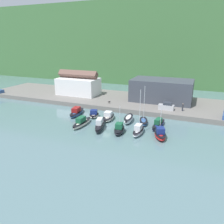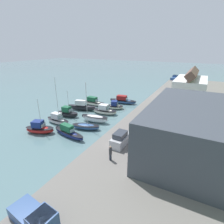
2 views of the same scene
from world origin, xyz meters
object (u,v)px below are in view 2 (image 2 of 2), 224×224
(moored_boat_0, at_px, (123,101))
(parked_car_1, at_px, (121,139))
(moored_boat_1, at_px, (115,106))
(pickup_truck_1, at_px, (36,219))
(person_on_quay, at_px, (110,153))
(moored_boat_9, at_px, (58,120))
(pickup_truck_0, at_px, (174,78))
(moored_boat_3, at_px, (95,118))
(moored_boat_8, at_px, (68,113))
(moored_boat_5, at_px, (68,132))
(moored_boat_6, at_px, (93,102))
(moored_boat_7, at_px, (82,107))
(moored_boat_2, at_px, (105,110))
(moored_boat_4, at_px, (86,126))
(moored_boat_10, at_px, (40,128))
(dog_on_quay, at_px, (152,108))

(moored_boat_0, xyz_separation_m, parked_car_1, (22.95, 10.02, 1.46))
(moored_boat_1, xyz_separation_m, parked_car_1, (17.65, 9.90, 1.52))
(pickup_truck_1, bearing_deg, person_on_quay, -179.50)
(moored_boat_9, height_order, pickup_truck_0, moored_boat_9)
(moored_boat_9, bearing_deg, moored_boat_0, 163.52)
(moored_boat_0, height_order, moored_boat_9, moored_boat_9)
(moored_boat_0, relative_size, moored_boat_1, 1.71)
(moored_boat_3, height_order, parked_car_1, parked_car_1)
(moored_boat_8, bearing_deg, moored_boat_5, 33.49)
(moored_boat_5, relative_size, moored_boat_6, 0.97)
(moored_boat_7, relative_size, parked_car_1, 1.85)
(moored_boat_3, bearing_deg, moored_boat_1, 173.31)
(moored_boat_2, relative_size, pickup_truck_1, 1.29)
(moored_boat_4, relative_size, pickup_truck_1, 1.92)
(moored_boat_1, height_order, person_on_quay, person_on_quay)
(pickup_truck_1, xyz_separation_m, person_on_quay, (-10.94, 1.20, 0.28))
(moored_boat_4, relative_size, moored_boat_8, 1.50)
(moored_boat_1, height_order, moored_boat_10, moored_boat_10)
(moored_boat_7, relative_size, pickup_truck_1, 1.60)
(moored_boat_7, relative_size, moored_boat_10, 1.16)
(moored_boat_5, distance_m, moored_boat_6, 18.46)
(moored_boat_4, xyz_separation_m, moored_boat_9, (0.63, -6.88, 0.29))
(moored_boat_6, bearing_deg, pickup_truck_0, 163.00)
(moored_boat_5, distance_m, moored_boat_7, 13.98)
(moored_boat_9, height_order, person_on_quay, moored_boat_9)
(moored_boat_6, bearing_deg, moored_boat_4, 29.17)
(moored_boat_3, relative_size, moored_boat_10, 0.95)
(moored_boat_4, distance_m, moored_boat_10, 8.77)
(parked_car_1, distance_m, person_on_quay, 4.31)
(moored_boat_0, relative_size, person_on_quay, 3.82)
(dog_on_quay, bearing_deg, pickup_truck_0, -134.10)
(moored_boat_5, bearing_deg, moored_boat_0, -172.45)
(moored_boat_9, height_order, dog_on_quay, moored_boat_9)
(pickup_truck_0, distance_m, dog_on_quay, 44.64)
(moored_boat_1, relative_size, moored_boat_9, 0.48)
(moored_boat_2, bearing_deg, moored_boat_5, -7.08)
(moored_boat_2, distance_m, moored_boat_9, 11.42)
(moored_boat_3, distance_m, moored_boat_10, 11.28)
(moored_boat_1, bearing_deg, moored_boat_5, -19.16)
(moored_boat_0, bearing_deg, moored_boat_3, -7.02)
(person_on_quay, relative_size, dog_on_quay, 2.72)
(moored_boat_4, height_order, moored_boat_8, moored_boat_4)
(moored_boat_2, distance_m, moored_boat_6, 7.63)
(moored_boat_3, relative_size, dog_on_quay, 8.12)
(moored_boat_9, height_order, pickup_truck_1, moored_boat_9)
(moored_boat_0, xyz_separation_m, moored_boat_9, (19.54, -6.40, 0.08))
(moored_boat_3, xyz_separation_m, moored_boat_10, (9.18, -6.56, 0.07))
(parked_car_1, bearing_deg, person_on_quay, -82.48)
(moored_boat_3, distance_m, moored_boat_4, 3.84)
(moored_boat_0, xyz_separation_m, moored_boat_4, (18.91, 0.48, -0.21))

